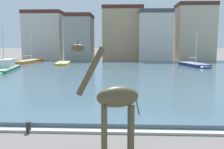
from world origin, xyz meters
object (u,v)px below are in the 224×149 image
at_px(sailboat_orange, 32,62).
at_px(mooring_bollard, 28,127).
at_px(giraffe_statue, 114,99).
at_px(sailboat_green, 5,69).
at_px(sailboat_yellow, 64,64).
at_px(sailboat_navy, 196,66).

relative_size(sailboat_orange, mooring_bollard, 18.13).
relative_size(giraffe_statue, sailboat_green, 0.44).
bearing_deg(sailboat_orange, mooring_bollard, -70.02).
height_order(sailboat_yellow, mooring_bollard, sailboat_yellow).
distance_m(giraffe_statue, sailboat_green, 28.73).
bearing_deg(sailboat_green, mooring_bollard, -61.82).
xyz_separation_m(sailboat_green, mooring_bollard, (11.56, -21.57, -0.32)).
height_order(sailboat_green, mooring_bollard, sailboat_green).
height_order(sailboat_orange, sailboat_yellow, sailboat_yellow).
xyz_separation_m(giraffe_statue, sailboat_navy, (11.70, 30.80, -1.79)).
relative_size(sailboat_navy, mooring_bollard, 14.82).
distance_m(sailboat_orange, mooring_bollard, 37.40).
xyz_separation_m(giraffe_statue, sailboat_yellow, (-10.17, 34.47, -1.84)).
bearing_deg(sailboat_yellow, sailboat_navy, -9.53).
bearing_deg(giraffe_statue, sailboat_green, 123.22).
bearing_deg(giraffe_statue, sailboat_orange, 114.26).
bearing_deg(mooring_bollard, giraffe_statue, -30.23).
distance_m(sailboat_green, mooring_bollard, 24.48).
xyz_separation_m(sailboat_green, sailboat_navy, (27.42, 6.81, -0.14)).
bearing_deg(giraffe_statue, mooring_bollard, 149.77).
bearing_deg(sailboat_navy, sailboat_green, -166.06).
bearing_deg(mooring_bollard, sailboat_navy, 60.80).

